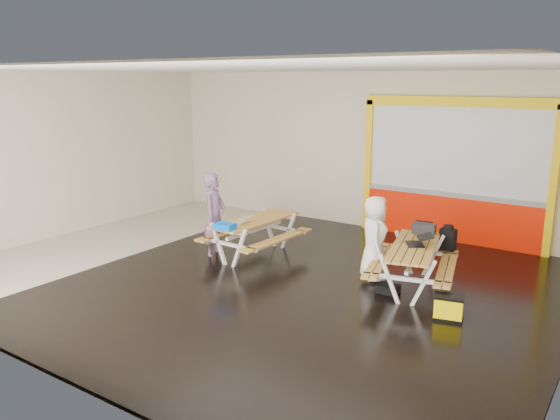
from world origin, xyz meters
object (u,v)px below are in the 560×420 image
Objects in this scene: fluke_bag at (448,308)px; person_right at (375,238)px; laptop_right at (419,241)px; blue_pouch at (224,226)px; dark_case at (388,289)px; toolbox at (424,228)px; laptop_left at (242,221)px; picnic_table_right at (413,256)px; backpack at (448,238)px; person_left at (214,215)px; picnic_table_left at (255,228)px.

person_right is at bearing 151.50° from fluke_bag.
blue_pouch is (-3.14, -1.04, 0.00)m from laptop_right.
toolbox is at bearing 84.82° from dark_case.
laptop_left is 0.85× the size of toolbox.
laptop_left reaches higher than picnic_table_right.
backpack reaches higher than dark_case.
dark_case is (-0.23, -0.41, -0.47)m from picnic_table_right.
blue_pouch reaches higher than picnic_table_right.
picnic_table_left is at bearing -82.02° from person_left.
picnic_table_right is at bearing 134.87° from fluke_bag.
person_right is at bearing 139.17° from dark_case.
laptop_left is 0.99× the size of blue_pouch.
laptop_left is at bearing -93.06° from picnic_table_left.
picnic_table_right is (3.10, 0.07, -0.01)m from picnic_table_left.
laptop_left is (-2.46, -0.40, 0.02)m from person_right.
blue_pouch is at bearing -90.39° from picnic_table_left.
picnic_table_left is 0.93× the size of picnic_table_right.
blue_pouch is at bearing -88.41° from laptop_left.
backpack is 2.01m from fluke_bag.
picnic_table_left is at bearing -178.65° from picnic_table_right.
person_left is at bearing 142.01° from blue_pouch.
backpack is at bearing 109.02° from fluke_bag.
person_left is 3.65m from dark_case.
person_left is at bearing 68.13° from person_right.
person_right is 2.64× the size of laptop_right.
laptop_right is at bearing -102.68° from backpack.
fluke_bag is at bearing 1.09° from blue_pouch.
picnic_table_right is 6.17× the size of laptop_left.
blue_pouch is at bearing -178.91° from fluke_bag.
laptop_left is 0.50m from blue_pouch.
picnic_table_right is 1.00m from backpack.
person_right is at bearing -169.65° from laptop_right.
dark_case is at bearing -6.76° from picnic_table_left.
fluke_bag reaches higher than dark_case.
picnic_table_left is 5.71× the size of laptop_left.
blue_pouch is (0.71, -0.55, 0.01)m from person_left.
person_right reaches higher than blue_pouch.
laptop_left is at bearing -157.76° from toolbox.
picnic_table_left is 1.22× the size of person_left.
backpack is at bearing 71.11° from dark_case.
toolbox reaches higher than fluke_bag.
blue_pouch is at bearing -144.35° from person_left.
laptop_left is (0.70, -0.05, 0.01)m from person_left.
blue_pouch reaches higher than dark_case.
laptop_right is 1.29× the size of toolbox.
laptop_right is (3.16, 0.53, 0.00)m from laptop_left.
person_right is 0.98m from toolbox.
person_right is at bearing 0.70° from picnic_table_left.
laptop_right reaches higher than dark_case.
person_right is (-0.66, -0.04, 0.21)m from picnic_table_right.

